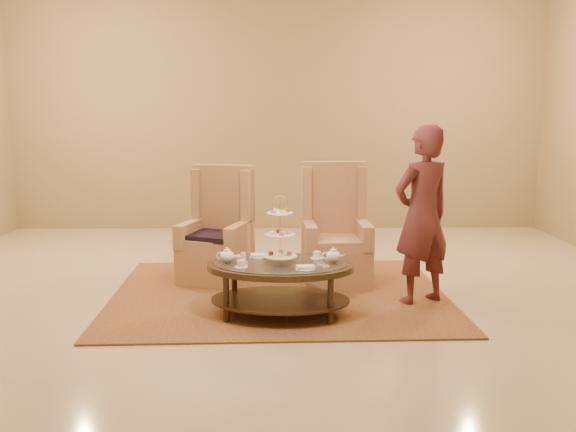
{
  "coord_description": "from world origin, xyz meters",
  "views": [
    {
      "loc": [
        0.04,
        -5.78,
        1.78
      ],
      "look_at": [
        0.11,
        0.2,
        0.81
      ],
      "focal_mm": 40.0,
      "sensor_mm": 36.0,
      "label": 1
    }
  ],
  "objects_px": {
    "tea_table": "(280,273)",
    "armchair_right": "(335,243)",
    "armchair_left": "(218,242)",
    "person": "(422,216)"
  },
  "relations": [
    {
      "from": "armchair_left",
      "to": "person",
      "type": "relative_size",
      "value": 0.73
    },
    {
      "from": "tea_table",
      "to": "person",
      "type": "height_order",
      "value": "person"
    },
    {
      "from": "tea_table",
      "to": "person",
      "type": "bearing_deg",
      "value": 20.62
    },
    {
      "from": "tea_table",
      "to": "armchair_left",
      "type": "relative_size",
      "value": 1.11
    },
    {
      "from": "tea_table",
      "to": "armchair_right",
      "type": "xyz_separation_m",
      "value": [
        0.58,
        1.15,
        0.03
      ]
    },
    {
      "from": "tea_table",
      "to": "armchair_left",
      "type": "distance_m",
      "value": 1.41
    },
    {
      "from": "tea_table",
      "to": "armchair_right",
      "type": "height_order",
      "value": "armchair_right"
    },
    {
      "from": "tea_table",
      "to": "armchair_left",
      "type": "bearing_deg",
      "value": 122.49
    },
    {
      "from": "armchair_left",
      "to": "armchair_right",
      "type": "distance_m",
      "value": 1.24
    },
    {
      "from": "tea_table",
      "to": "armchair_right",
      "type": "distance_m",
      "value": 1.28
    }
  ]
}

